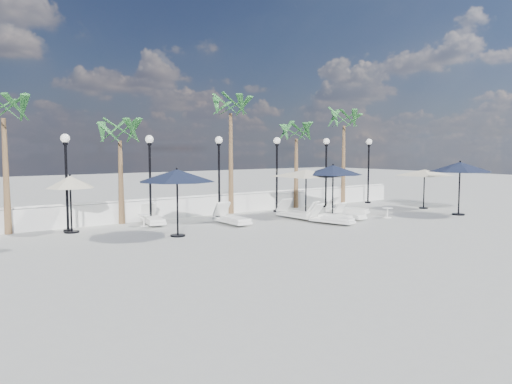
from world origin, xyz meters
TOP-DOWN VIEW (x-y plane):
  - ground at (0.00, 0.00)m, footprint 100.00×100.00m
  - balustrade at (0.00, 7.50)m, footprint 26.00×0.30m
  - lamppost_1 at (-7.00, 6.50)m, footprint 0.36×0.36m
  - lamppost_2 at (-3.50, 6.50)m, footprint 0.36×0.36m
  - lamppost_3 at (0.00, 6.50)m, footprint 0.36×0.36m
  - lamppost_4 at (3.50, 6.50)m, footprint 0.36×0.36m
  - lamppost_5 at (7.00, 6.50)m, footprint 0.36×0.36m
  - lamppost_6 at (10.50, 6.50)m, footprint 0.36×0.36m
  - palm_0 at (-9.00, 7.30)m, footprint 2.60×2.60m
  - palm_1 at (-4.50, 7.30)m, footprint 2.60×2.60m
  - palm_2 at (1.20, 7.30)m, footprint 2.60×2.60m
  - palm_3 at (5.50, 7.30)m, footprint 2.60×2.60m
  - palm_4 at (9.20, 7.30)m, footprint 2.60×2.60m
  - lounger_1 at (-3.54, 6.22)m, footprint 1.11×2.20m
  - lounger_2 at (-0.80, 4.22)m, footprint 0.75×2.17m
  - lounger_3 at (2.59, 3.92)m, footprint 0.78×2.16m
  - lounger_4 at (3.16, 2.33)m, footprint 1.40×2.17m
  - lounger_5 at (2.74, 1.74)m, footprint 1.14×2.11m
  - lounger_6 at (4.50, 2.36)m, footprint 0.63×1.73m
  - lounger_7 at (5.60, 3.54)m, footprint 1.38×2.20m
  - side_table_1 at (-4.04, 6.00)m, footprint 0.51×0.51m
  - side_table_2 at (6.29, 1.63)m, footprint 0.50×0.50m
  - parasol_navy_left at (-4.00, 3.02)m, footprint 2.90×2.90m
  - parasol_navy_mid at (4.64, 3.60)m, footprint 2.82×2.82m
  - parasol_navy_right at (9.94, 0.23)m, footprint 2.99×2.99m
  - parasol_cream_sq_a at (3.62, 4.40)m, footprint 4.93×4.93m
  - parasol_cream_sq_b at (10.85, 2.87)m, footprint 4.56×4.56m
  - parasol_cream_small at (-6.95, 6.20)m, footprint 1.85×1.85m

SIDE VIEW (x-z plane):
  - ground at x=0.00m, z-range 0.00..0.00m
  - lounger_6 at x=4.50m, z-range -0.10..0.53m
  - lounger_5 at x=2.74m, z-range -0.12..0.63m
  - lounger_4 at x=3.16m, z-range -0.13..0.65m
  - lounger_7 at x=5.60m, z-range -0.13..0.66m
  - lounger_1 at x=-3.54m, z-range -0.13..0.66m
  - lounger_3 at x=2.59m, z-range -0.13..0.67m
  - lounger_2 at x=-0.80m, z-range -0.13..0.67m
  - side_table_2 at x=6.29m, z-range 0.05..0.53m
  - side_table_1 at x=-4.04m, z-range 0.05..0.55m
  - balustrade at x=0.00m, z-range -0.04..0.97m
  - parasol_cream_small at x=-6.95m, z-range 0.81..3.08m
  - parasol_cream_sq_b at x=10.85m, z-range 0.97..3.25m
  - parasol_navy_mid at x=4.64m, z-range 0.96..3.48m
  - parasol_cream_sq_a at x=3.62m, z-range 1.03..3.45m
  - parasol_navy_left at x=-4.00m, z-range 0.98..3.54m
  - parasol_navy_right at x=9.94m, z-range 1.01..3.69m
  - lamppost_1 at x=-7.00m, z-range 0.57..4.41m
  - lamppost_2 at x=-3.50m, z-range 0.57..4.41m
  - lamppost_3 at x=0.00m, z-range 0.57..4.41m
  - lamppost_4 at x=3.50m, z-range 0.57..4.41m
  - lamppost_5 at x=7.00m, z-range 0.57..4.41m
  - lamppost_6 at x=10.50m, z-range 0.57..4.41m
  - palm_1 at x=-4.50m, z-range 1.40..6.10m
  - palm_3 at x=5.50m, z-range 1.50..6.40m
  - palm_0 at x=-9.00m, z-range 1.78..7.28m
  - palm_4 at x=9.20m, z-range 1.88..7.58m
  - palm_2 at x=1.20m, z-range 2.07..8.17m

